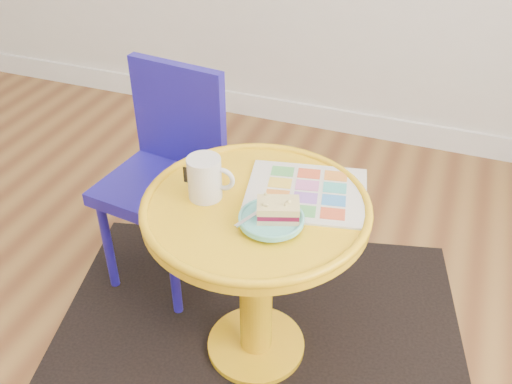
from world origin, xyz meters
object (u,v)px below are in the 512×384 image
(newspaper, at_px, (306,192))
(mug, at_px, (206,177))
(chair, at_px, (167,166))
(side_table, at_px, (256,251))
(plate, at_px, (271,219))

(newspaper, relative_size, mug, 2.50)
(chair, distance_m, mug, 0.43)
(side_table, xyz_separation_m, chair, (-0.41, 0.26, 0.03))
(chair, xyz_separation_m, newspaper, (0.52, -0.16, 0.13))
(side_table, height_order, chair, chair)
(newspaper, bearing_deg, mug, -167.92)
(newspaper, distance_m, plate, 0.16)
(newspaper, bearing_deg, chair, 150.82)
(mug, bearing_deg, newspaper, 19.59)
(chair, height_order, newspaper, chair)
(plate, bearing_deg, newspaper, 74.86)
(chair, bearing_deg, plate, -27.38)
(mug, xyz_separation_m, plate, (0.20, -0.05, -0.04))
(side_table, xyz_separation_m, newspaper, (0.11, 0.09, 0.16))
(side_table, relative_size, plate, 3.69)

